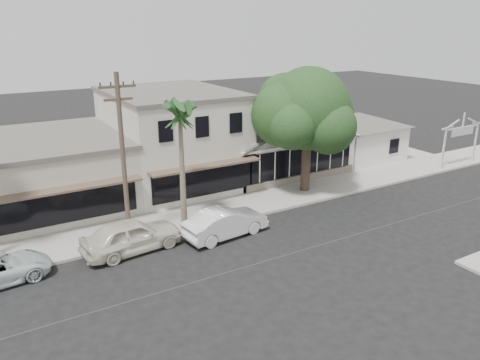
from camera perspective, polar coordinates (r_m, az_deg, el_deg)
ground at (r=25.57m, az=10.36°, el=-7.63°), size 140.00×140.00×0.00m
sidewalk_north at (r=27.31m, az=-12.25°, el=-5.82°), size 90.00×3.50×0.15m
corner_shop at (r=36.92m, az=3.91°, el=5.17°), size 10.40×8.60×5.10m
side_cottage at (r=41.58m, az=14.05°, el=4.60°), size 6.00×6.00×3.00m
arch_sign at (r=41.33m, az=25.48°, el=5.62°), size 4.12×0.12×3.95m
row_building_near at (r=33.94m, az=-8.33°, el=4.91°), size 8.00×10.00×6.50m
row_building_midnear at (r=32.08m, az=-23.21°, el=0.63°), size 10.00×10.00×4.20m
utility_pole at (r=24.05m, az=-14.06°, el=2.64°), size 1.80×0.24×9.00m
car_0 at (r=24.66m, az=-13.09°, el=-6.61°), size 5.30×2.58×1.74m
car_1 at (r=25.69m, az=-1.78°, el=-5.22°), size 5.00×2.23×1.60m
shade_tree at (r=31.58m, az=7.94°, el=8.35°), size 7.73×6.98×8.57m
palm_east at (r=25.27m, az=-7.35°, el=8.06°), size 3.30×3.30×7.75m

